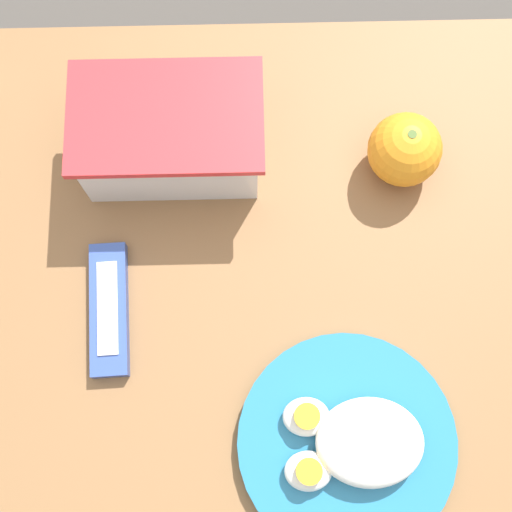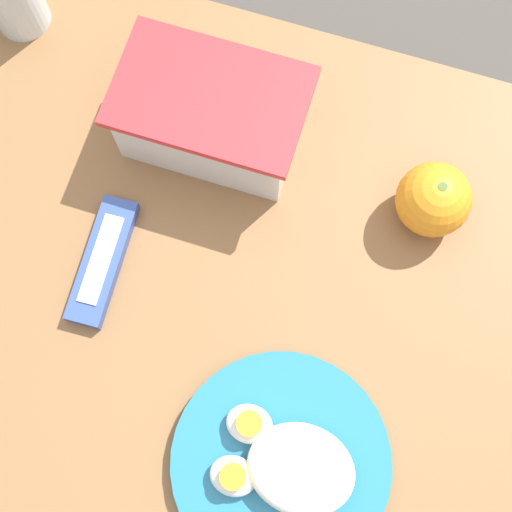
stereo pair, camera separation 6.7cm
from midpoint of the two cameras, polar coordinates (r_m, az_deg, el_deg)
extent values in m
plane|color=#4C4742|center=(1.54, 0.84, -8.01)|extent=(10.00, 10.00, 0.00)
cube|color=brown|center=(0.84, 1.53, -2.15)|extent=(1.15, 0.67, 0.03)
cylinder|color=brown|center=(1.38, -16.87, 11.86)|extent=(0.05, 0.05, 0.69)
cube|color=white|center=(0.84, -1.22, 10.68)|extent=(0.20, 0.12, 0.09)
cube|color=beige|center=(0.85, -1.19, 10.22)|extent=(0.18, 0.11, 0.06)
cube|color=red|center=(0.79, -1.30, 12.33)|extent=(0.21, 0.14, 0.01)
ellipsoid|color=gray|center=(0.84, -4.56, 12.74)|extent=(0.07, 0.05, 0.02)
ellipsoid|color=gray|center=(0.82, 2.32, 9.67)|extent=(0.06, 0.05, 0.02)
sphere|color=orange|center=(0.84, 16.22, 4.00)|extent=(0.09, 0.09, 0.09)
cylinder|color=#4C662D|center=(0.80, 17.02, 4.94)|extent=(0.01, 0.01, 0.00)
cylinder|color=teal|center=(0.79, 4.48, -16.52)|extent=(0.24, 0.24, 0.02)
ellipsoid|color=white|center=(0.77, 6.19, -17.00)|extent=(0.11, 0.09, 0.04)
ellipsoid|color=white|center=(0.77, 0.73, -17.59)|extent=(0.05, 0.04, 0.02)
cylinder|color=#F4A823|center=(0.76, 0.74, -17.64)|extent=(0.03, 0.03, 0.01)
ellipsoid|color=white|center=(0.77, 1.97, -13.68)|extent=(0.05, 0.04, 0.02)
cylinder|color=#F4A823|center=(0.76, 2.01, -13.65)|extent=(0.03, 0.03, 0.01)
cube|color=#334C9E|center=(0.83, -9.97, -0.77)|extent=(0.05, 0.15, 0.02)
cube|color=white|center=(0.82, -10.09, -0.60)|extent=(0.03, 0.11, 0.00)
camera|label=1|loc=(0.03, -87.58, 9.00)|focal=50.00mm
camera|label=2|loc=(0.03, 92.42, -9.00)|focal=50.00mm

